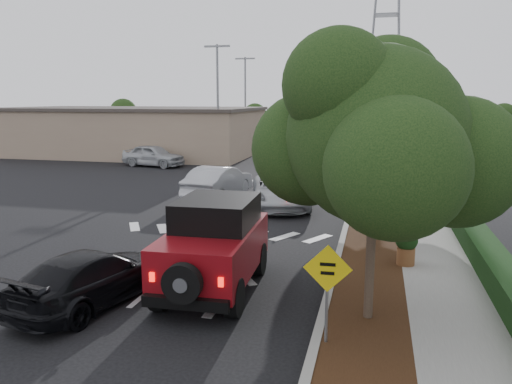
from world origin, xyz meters
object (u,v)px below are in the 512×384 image
(red_jeep, at_px, (216,243))
(silver_suv_ahead, at_px, (281,190))
(black_suv_oncoming, at_px, (92,277))
(speed_hump_sign, at_px, (327,281))

(red_jeep, relative_size, silver_suv_ahead, 0.86)
(red_jeep, relative_size, black_suv_oncoming, 1.05)
(black_suv_oncoming, xyz_separation_m, speed_hump_sign, (5.80, -0.92, 0.76))
(speed_hump_sign, bearing_deg, red_jeep, 138.46)
(red_jeep, xyz_separation_m, silver_suv_ahead, (-0.28, 10.40, -0.45))
(black_suv_oncoming, distance_m, speed_hump_sign, 5.92)
(speed_hump_sign, bearing_deg, silver_suv_ahead, 102.62)
(silver_suv_ahead, height_order, black_suv_oncoming, silver_suv_ahead)
(silver_suv_ahead, relative_size, speed_hump_sign, 2.68)
(red_jeep, xyz_separation_m, speed_hump_sign, (3.16, -2.59, 0.20))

